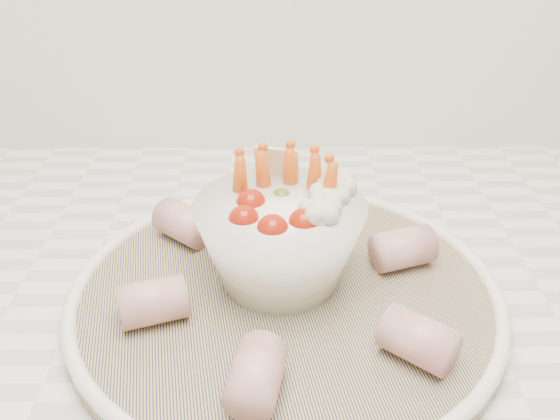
{
  "coord_description": "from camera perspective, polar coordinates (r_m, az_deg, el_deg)",
  "views": [
    {
      "loc": [
        0.17,
        1.02,
        1.25
      ],
      "look_at": [
        0.17,
        1.45,
        1.0
      ],
      "focal_mm": 40.0,
      "sensor_mm": 36.0,
      "label": 1
    }
  ],
  "objects": [
    {
      "name": "cured_meat_rolls",
      "position": [
        0.51,
        0.51,
        -5.83
      ],
      "size": [
        0.26,
        0.28,
        0.03
      ],
      "color": "#B4525B",
      "rests_on": "serving_platter"
    },
    {
      "name": "serving_platter",
      "position": [
        0.52,
        0.5,
        -7.73
      ],
      "size": [
        0.41,
        0.41,
        0.02
      ],
      "color": "navy",
      "rests_on": "kitchen_counter"
    },
    {
      "name": "veggie_bowl",
      "position": [
        0.51,
        0.15,
        -2.54
      ],
      "size": [
        0.14,
        0.14,
        0.11
      ],
      "color": "white",
      "rests_on": "serving_platter"
    }
  ]
}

